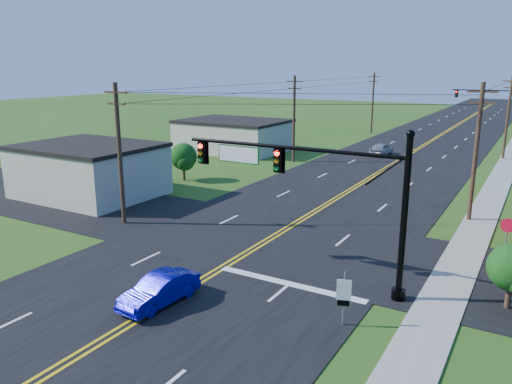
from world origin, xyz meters
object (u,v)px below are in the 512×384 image
Objects in this scene: blue_car at (160,291)px; stop_sign at (507,230)px; route_sign at (344,295)px; signal_mast_far at (487,99)px; signal_mast_main at (308,183)px.

stop_sign is at bearing 51.89° from blue_car.
route_sign reaches higher than blue_car.
route_sign is at bearing -87.67° from signal_mast_far.
blue_car is (-4.28, -5.58, -4.11)m from signal_mast_main.
signal_mast_main is at bearing 113.33° from route_sign.
blue_car is at bearing -127.52° from signal_mast_main.
signal_mast_far reaches higher than blue_car.
stop_sign is (4.90, 11.08, 0.29)m from route_sign.
signal_mast_main is 5.04× the size of stop_sign.
stop_sign is at bearing 43.69° from signal_mast_main.
route_sign is at bearing 21.31° from blue_car.
signal_mast_main reaches higher than stop_sign.
signal_mast_far is (0.10, 72.00, -0.20)m from signal_mast_main.
route_sign is (3.16, -3.37, -3.42)m from signal_mast_main.
signal_mast_far is 64.85m from stop_sign.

